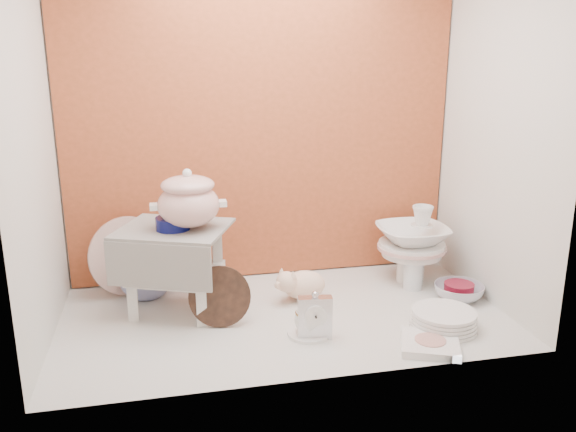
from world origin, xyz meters
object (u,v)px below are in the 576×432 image
object	(u,v)px
soup_tureen	(188,199)
step_stool	(176,270)
gold_rim_teacup	(309,322)
porcelain_tower	(412,244)
dinner_plate_stack	(444,319)
crystal_bowl	(459,292)
mantel_clock	(315,315)
blue_white_vase	(145,268)
floral_platter	(128,256)
plush_pig	(304,284)

from	to	relation	value
soup_tureen	step_stool	bearing A→B (deg)	152.56
gold_rim_teacup	porcelain_tower	distance (m)	0.76
soup_tureen	dinner_plate_stack	distance (m)	1.11
crystal_bowl	soup_tureen	bearing A→B (deg)	174.52
crystal_bowl	mantel_clock	bearing A→B (deg)	-162.78
step_stool	mantel_clock	distance (m)	0.62
blue_white_vase	crystal_bowl	world-z (taller)	blue_white_vase
soup_tureen	floral_platter	size ratio (longest dim) A/B	0.81
floral_platter	blue_white_vase	bearing A→B (deg)	-36.93
plush_pig	crystal_bowl	world-z (taller)	plush_pig
crystal_bowl	porcelain_tower	bearing A→B (deg)	116.41
mantel_clock	blue_white_vase	bearing A→B (deg)	147.05
floral_platter	crystal_bowl	world-z (taller)	floral_platter
gold_rim_teacup	crystal_bowl	bearing A→B (deg)	14.65
plush_pig	gold_rim_teacup	world-z (taller)	plush_pig
soup_tureen	blue_white_vase	world-z (taller)	soup_tureen
soup_tureen	gold_rim_teacup	distance (m)	0.67
step_stool	plush_pig	distance (m)	0.56
soup_tureen	crystal_bowl	bearing A→B (deg)	-5.48
mantel_clock	porcelain_tower	distance (m)	0.76
step_stool	soup_tureen	world-z (taller)	soup_tureen
floral_platter	gold_rim_teacup	distance (m)	0.90
soup_tureen	plush_pig	world-z (taller)	soup_tureen
porcelain_tower	mantel_clock	bearing A→B (deg)	-141.71
blue_white_vase	mantel_clock	xyz separation A→B (m)	(0.63, -0.55, -0.04)
blue_white_vase	porcelain_tower	size ratio (longest dim) A/B	0.70
plush_pig	crystal_bowl	xyz separation A→B (m)	(0.66, -0.14, -0.04)
gold_rim_teacup	crystal_bowl	size ratio (longest dim) A/B	0.51
plush_pig	dinner_plate_stack	xyz separation A→B (m)	(0.47, -0.39, -0.03)
blue_white_vase	plush_pig	world-z (taller)	blue_white_vase
blue_white_vase	porcelain_tower	xyz separation A→B (m)	(1.22, -0.08, 0.06)
step_stool	blue_white_vase	bearing A→B (deg)	146.89
floral_platter	mantel_clock	xyz separation A→B (m)	(0.70, -0.60, -0.08)
dinner_plate_stack	plush_pig	bearing A→B (deg)	140.35
gold_rim_teacup	mantel_clock	bearing A→B (deg)	-63.91
mantel_clock	soup_tureen	bearing A→B (deg)	151.05
step_stool	porcelain_tower	size ratio (longest dim) A/B	1.15
step_stool	dinner_plate_stack	distance (m)	1.09
porcelain_tower	dinner_plate_stack	bearing A→B (deg)	-98.57
gold_rim_teacup	dinner_plate_stack	world-z (taller)	gold_rim_teacup
gold_rim_teacup	dinner_plate_stack	size ratio (longest dim) A/B	0.41
blue_white_vase	porcelain_tower	bearing A→B (deg)	-3.93
gold_rim_teacup	porcelain_tower	world-z (taller)	porcelain_tower
dinner_plate_stack	porcelain_tower	size ratio (longest dim) A/B	0.72
dinner_plate_stack	mantel_clock	bearing A→B (deg)	176.95
plush_pig	porcelain_tower	distance (m)	0.56
dinner_plate_stack	blue_white_vase	bearing A→B (deg)	153.22
step_stool	floral_platter	size ratio (longest dim) A/B	1.20
dinner_plate_stack	gold_rim_teacup	bearing A→B (deg)	173.75
mantel_clock	dinner_plate_stack	bearing A→B (deg)	5.19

